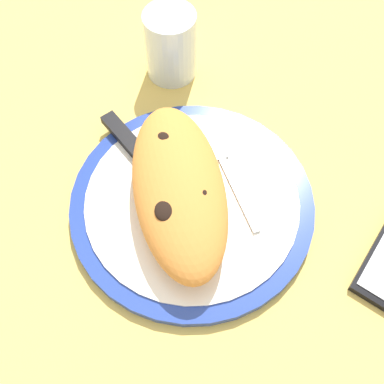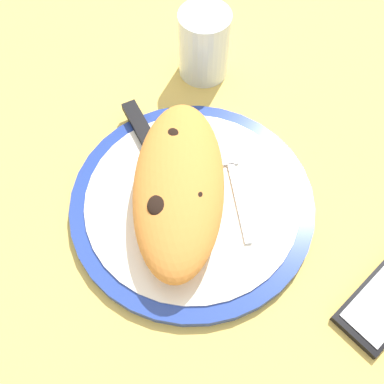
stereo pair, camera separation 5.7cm
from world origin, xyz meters
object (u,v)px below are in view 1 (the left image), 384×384
at_px(plate, 192,203).
at_px(fork, 228,172).
at_px(water_glass, 172,48).
at_px(calzone, 179,189).
at_px(knife, 138,152).

xyz_separation_m(plate, fork, (0.03, -0.05, 0.01)).
distance_m(fork, water_glass, 0.21).
height_order(calzone, water_glass, water_glass).
height_order(plate, knife, knife).
distance_m(plate, knife, 0.10).
relative_size(knife, water_glass, 1.90).
bearing_deg(knife, water_glass, -21.87).
bearing_deg(knife, fork, -111.43).
distance_m(knife, water_glass, 0.17).
height_order(fork, knife, knife).
bearing_deg(knife, calzone, -149.48).
bearing_deg(plate, water_glass, -0.38).
bearing_deg(fork, knife, 68.57).
distance_m(fork, knife, 0.12).
relative_size(calzone, fork, 1.63).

